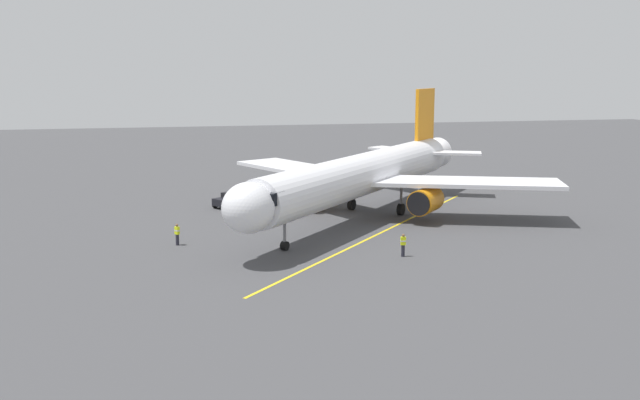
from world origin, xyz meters
The scene contains 8 objects.
ground_plane centered at (0.00, 0.00, 0.00)m, with size 220.00×220.00×0.00m, color #424244.
apron_lead_in_line centered at (-0.73, 6.84, 0.01)m, with size 0.24×40.00×0.01m, color yellow.
airplane centered at (-0.92, 0.63, 4.00)m, with size 32.54×33.52×11.50m.
ground_crew_marshaller centered at (16.20, 7.54, 0.89)m, with size 0.44×0.47×1.71m.
ground_crew_wing_walker centered at (2.80, -9.67, 0.89)m, with size 0.44×0.32×1.71m.
ground_crew_loader centered at (0.08, 14.62, 0.89)m, with size 0.44×0.32×1.71m.
baggage_cart_near_nose centered at (-0.88, -16.26, 0.66)m, with size 2.94×2.62×1.27m.
tug_portside centered at (11.14, -6.86, 0.70)m, with size 2.74×2.56×1.50m.
Camera 1 is at (16.95, 62.31, 13.56)m, focal length 39.58 mm.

